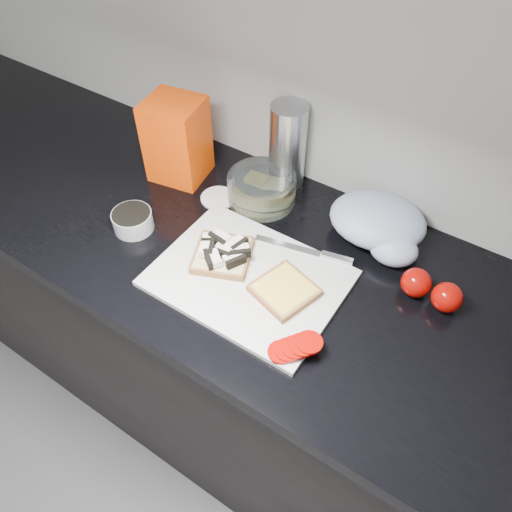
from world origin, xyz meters
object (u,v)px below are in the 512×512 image
(bread_bag, at_px, (177,140))
(steel_canister, at_px, (288,146))
(cutting_board, at_px, (248,278))
(glass_bowl, at_px, (262,189))

(bread_bag, distance_m, steel_canister, 0.28)
(cutting_board, bearing_deg, steel_canister, 107.72)
(cutting_board, relative_size, steel_canister, 1.81)
(cutting_board, relative_size, glass_bowl, 2.34)
(bread_bag, height_order, steel_canister, steel_canister)
(bread_bag, bearing_deg, glass_bowl, -3.10)
(cutting_board, height_order, steel_canister, steel_canister)
(steel_canister, bearing_deg, glass_bowl, -97.38)
(bread_bag, bearing_deg, cutting_board, -40.43)
(cutting_board, distance_m, glass_bowl, 0.27)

